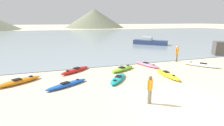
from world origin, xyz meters
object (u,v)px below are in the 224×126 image
object	(u,v)px
moored_boat_1	(150,42)
kayak_on_sand_5	(75,70)
shoreline_rock	(222,48)
kayak_on_sand_1	(201,65)
person_near_waterline	(177,53)
kayak_on_sand_4	(147,65)
kayak_on_sand_2	(19,81)
kayak_on_sand_3	(67,84)
kayak_on_sand_6	(167,74)
kayak_on_sand_0	(123,69)
person_near_foreground	(150,88)
kayak_on_sand_7	(118,79)

from	to	relation	value
moored_boat_1	kayak_on_sand_5	bearing A→B (deg)	-138.30
kayak_on_sand_5	shoreline_rock	bearing A→B (deg)	5.47
kayak_on_sand_1	person_near_waterline	size ratio (longest dim) A/B	1.80
kayak_on_sand_4	kayak_on_sand_2	bearing A→B (deg)	-172.63
kayak_on_sand_3	kayak_on_sand_5	xyz separation A→B (m)	(0.92, 3.22, 0.03)
person_near_waterline	shoreline_rock	world-z (taller)	shoreline_rock
kayak_on_sand_2	kayak_on_sand_4	distance (m)	11.07
kayak_on_sand_6	person_near_waterline	xyz separation A→B (m)	(4.01, 4.04, 0.81)
kayak_on_sand_2	kayak_on_sand_1	bearing A→B (deg)	-1.17
kayak_on_sand_0	moored_boat_1	bearing A→B (deg)	52.40
kayak_on_sand_1	person_near_waterline	bearing A→B (deg)	112.98
kayak_on_sand_5	person_near_waterline	world-z (taller)	person_near_waterline
kayak_on_sand_1	kayak_on_sand_6	world-z (taller)	kayak_on_sand_6
person_near_waterline	moored_boat_1	distance (m)	13.62
kayak_on_sand_3	shoreline_rock	size ratio (longest dim) A/B	1.71
kayak_on_sand_0	kayak_on_sand_1	world-z (taller)	kayak_on_sand_1
kayak_on_sand_6	person_near_foreground	world-z (taller)	person_near_foreground
kayak_on_sand_2	kayak_on_sand_5	xyz separation A→B (m)	(4.09, 1.60, -0.00)
kayak_on_sand_3	person_near_waterline	distance (m)	12.30
kayak_on_sand_4	person_near_foreground	size ratio (longest dim) A/B	1.90
kayak_on_sand_6	kayak_on_sand_0	bearing A→B (deg)	134.92
kayak_on_sand_6	kayak_on_sand_7	xyz separation A→B (m)	(-4.02, 0.38, -0.04)
kayak_on_sand_0	kayak_on_sand_7	world-z (taller)	kayak_on_sand_0
kayak_on_sand_3	kayak_on_sand_6	world-z (taller)	kayak_on_sand_6
kayak_on_sand_1	kayak_on_sand_2	world-z (taller)	kayak_on_sand_1
kayak_on_sand_0	moored_boat_1	xyz separation A→B (m)	(10.98, 14.25, 0.38)
person_near_waterline	moored_boat_1	xyz separation A→B (m)	(4.25, 12.93, -0.46)
kayak_on_sand_4	kayak_on_sand_6	bearing A→B (deg)	-91.92
kayak_on_sand_7	person_near_waterline	world-z (taller)	person_near_waterline
kayak_on_sand_3	shoreline_rock	bearing A→B (deg)	14.37
kayak_on_sand_1	kayak_on_sand_4	bearing A→B (deg)	160.46
kayak_on_sand_3	kayak_on_sand_4	distance (m)	8.37
kayak_on_sand_0	person_near_waterline	bearing A→B (deg)	11.12
kayak_on_sand_4	moored_boat_1	bearing A→B (deg)	59.02
kayak_on_sand_5	kayak_on_sand_1	bearing A→B (deg)	-9.28
kayak_on_sand_5	kayak_on_sand_7	size ratio (longest dim) A/B	1.07
kayak_on_sand_2	moored_boat_1	size ratio (longest dim) A/B	0.54
kayak_on_sand_2	kayak_on_sand_6	size ratio (longest dim) A/B	1.03
person_near_foreground	person_near_waterline	size ratio (longest dim) A/B	0.90
kayak_on_sand_7	shoreline_rock	world-z (taller)	shoreline_rock
kayak_on_sand_1	kayak_on_sand_4	world-z (taller)	kayak_on_sand_1
moored_boat_1	kayak_on_sand_1	bearing A→B (deg)	-101.93
kayak_on_sand_4	kayak_on_sand_7	size ratio (longest dim) A/B	1.11
kayak_on_sand_0	kayak_on_sand_3	size ratio (longest dim) A/B	0.92
kayak_on_sand_4	person_near_foreground	distance (m)	8.04
kayak_on_sand_1	kayak_on_sand_7	size ratio (longest dim) A/B	1.17
kayak_on_sand_0	kayak_on_sand_6	distance (m)	3.84
person_near_foreground	moored_boat_1	distance (m)	23.84
kayak_on_sand_0	kayak_on_sand_1	size ratio (longest dim) A/B	0.90
kayak_on_sand_0	kayak_on_sand_4	size ratio (longest dim) A/B	0.95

